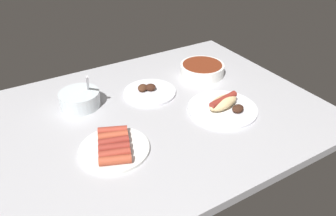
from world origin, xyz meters
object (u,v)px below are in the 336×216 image
plate_hotdog_assembled (223,106)px  plate_grilled_meat (149,91)px  bowl_chili (202,69)px  plate_sausages (114,147)px  bowl_coleslaw (80,98)px

plate_hotdog_assembled → plate_grilled_meat: size_ratio=1.23×
plate_grilled_meat → bowl_chili: (27.11, 2.56, 1.84)cm
plate_sausages → bowl_chili: 59.05cm
bowl_chili → plate_sausages: bearing=-152.4°
plate_sausages → bowl_coleslaw: size_ratio=1.43×
plate_sausages → bowl_chili: bearing=27.6°
plate_hotdog_assembled → plate_sausages: size_ratio=1.17×
plate_hotdog_assembled → plate_sausages: bearing=-179.3°
plate_hotdog_assembled → bowl_chili: 28.56cm
plate_sausages → plate_grilled_meat: plate_grilled_meat is taller
plate_sausages → bowl_coleslaw: bearing=91.5°
plate_grilled_meat → bowl_coleslaw: (-26.00, 4.95, 2.37)cm
bowl_coleslaw → bowl_chili: 53.17cm
plate_sausages → bowl_coleslaw: bowl_coleslaw is taller
plate_sausages → plate_grilled_meat: size_ratio=1.06×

